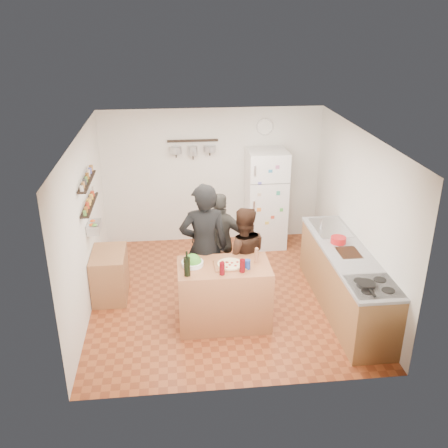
{
  "coord_description": "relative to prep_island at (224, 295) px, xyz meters",
  "views": [
    {
      "loc": [
        -0.73,
        -6.64,
        4.07
      ],
      "look_at": [
        0.0,
        0.1,
        1.15
      ],
      "focal_mm": 40.0,
      "sensor_mm": 36.0,
      "label": 1
    }
  ],
  "objects": [
    {
      "name": "prep_island",
      "position": [
        0.0,
        0.0,
        0.0
      ],
      "size": [
        1.25,
        0.72,
        0.91
      ],
      "primitive_type": "cube",
      "color": "#925635",
      "rests_on": "floor"
    },
    {
      "name": "pepper_mill",
      "position": [
        0.45,
        0.05,
        0.54
      ],
      "size": [
        0.05,
        0.05,
        0.18
      ],
      "primitive_type": "cylinder",
      "color": "#8F5A3C",
      "rests_on": "prep_island"
    },
    {
      "name": "sink",
      "position": [
        1.79,
        1.05,
        0.46
      ],
      "size": [
        0.5,
        0.8,
        0.03
      ],
      "primitive_type": "cube",
      "color": "silver",
      "rests_on": "counter_run"
    },
    {
      "name": "pizza_board",
      "position": [
        0.08,
        -0.02,
        0.47
      ],
      "size": [
        0.42,
        0.34,
        0.02
      ],
      "primitive_type": "cube",
      "color": "brown",
      "rests_on": "prep_island"
    },
    {
      "name": "person_back",
      "position": [
        0.06,
        1.05,
        0.32
      ],
      "size": [
        0.98,
        0.59,
        1.55
      ],
      "primitive_type": "imported",
      "rotation": [
        0.0,
        0.0,
        2.89
      ],
      "color": "#2F2D2A",
      "rests_on": "floor"
    },
    {
      "name": "salt_canister",
      "position": [
        0.3,
        -0.12,
        0.52
      ],
      "size": [
        0.08,
        0.08,
        0.13
      ],
      "primitive_type": "cylinder",
      "color": "navy",
      "rests_on": "prep_island"
    },
    {
      "name": "side_table",
      "position": [
        -1.65,
        0.91,
        -0.09
      ],
      "size": [
        0.5,
        0.8,
        0.73
      ],
      "primitive_type": "cube",
      "color": "#AA7647",
      "rests_on": "floor"
    },
    {
      "name": "red_bowl",
      "position": [
        1.74,
        0.5,
        0.51
      ],
      "size": [
        0.22,
        0.22,
        0.09
      ],
      "primitive_type": "cylinder",
      "color": "#B31419",
      "rests_on": "counter_run"
    },
    {
      "name": "produce_basket",
      "position": [
        -1.81,
        0.95,
        0.69
      ],
      "size": [
        0.18,
        0.35,
        0.14
      ],
      "primitive_type": "cube",
      "color": "silver",
      "rests_on": "left_wall"
    },
    {
      "name": "pizza",
      "position": [
        0.08,
        -0.02,
        0.48
      ],
      "size": [
        0.34,
        0.34,
        0.02
      ],
      "primitive_type": "cylinder",
      "color": "beige",
      "rests_on": "pizza_board"
    },
    {
      "name": "wine_glass_far",
      "position": [
        0.22,
        -0.2,
        0.54
      ],
      "size": [
        0.07,
        0.07,
        0.18
      ],
      "primitive_type": "cylinder",
      "color": "#4F060C",
      "rests_on": "prep_island"
    },
    {
      "name": "stove_top",
      "position": [
        1.79,
        -0.75,
        0.46
      ],
      "size": [
        0.6,
        0.62,
        0.02
      ],
      "primitive_type": "cube",
      "color": "white",
      "rests_on": "counter_run"
    },
    {
      "name": "fridge",
      "position": [
        1.04,
        2.5,
        0.45
      ],
      "size": [
        0.7,
        0.68,
        1.8
      ],
      "primitive_type": "cube",
      "color": "white",
      "rests_on": "floor"
    },
    {
      "name": "person_left",
      "position": [
        -0.23,
        0.48,
        0.5
      ],
      "size": [
        0.73,
        0.5,
        1.92
      ],
      "primitive_type": "imported",
      "rotation": [
        0.0,
        0.0,
        3.2
      ],
      "color": "black",
      "rests_on": "floor"
    },
    {
      "name": "person_center",
      "position": [
        0.33,
        0.52,
        0.31
      ],
      "size": [
        0.74,
        0.58,
        1.53
      ],
      "primitive_type": "imported",
      "rotation": [
        0.0,
        0.0,
        3.14
      ],
      "color": "black",
      "rests_on": "floor"
    },
    {
      "name": "counter_run",
      "position": [
        1.79,
        0.2,
        -0.01
      ],
      "size": [
        0.63,
        2.63,
        0.9
      ],
      "primitive_type": "cube",
      "color": "#9E7042",
      "rests_on": "floor"
    },
    {
      "name": "wall_clock",
      "position": [
        1.04,
        2.83,
        1.69
      ],
      "size": [
        0.3,
        0.03,
        0.3
      ],
      "primitive_type": "cylinder",
      "rotation": [
        1.57,
        0.0,
        0.0
      ],
      "color": "silver",
      "rests_on": "back_wall"
    },
    {
      "name": "salad_bowl",
      "position": [
        -0.42,
        0.05,
        0.48
      ],
      "size": [
        0.3,
        0.3,
        0.06
      ],
      "primitive_type": "cylinder",
      "color": "silver",
      "rests_on": "prep_island"
    },
    {
      "name": "pot_rack",
      "position": [
        -0.26,
        2.75,
        1.49
      ],
      "size": [
        0.9,
        0.04,
        0.04
      ],
      "primitive_type": "cube",
      "color": "black",
      "rests_on": "back_wall"
    },
    {
      "name": "wine_glass_near",
      "position": [
        -0.05,
        -0.24,
        0.54
      ],
      "size": [
        0.07,
        0.07,
        0.17
      ],
      "primitive_type": "cylinder",
      "color": "#51060D",
      "rests_on": "prep_island"
    },
    {
      "name": "cutting_board",
      "position": [
        1.79,
        0.18,
        0.46
      ],
      "size": [
        0.3,
        0.4,
        0.02
      ],
      "primitive_type": "cube",
      "color": "#935535",
      "rests_on": "counter_run"
    },
    {
      "name": "wine_bottle",
      "position": [
        -0.5,
        -0.22,
        0.58
      ],
      "size": [
        0.08,
        0.08,
        0.26
      ],
      "primitive_type": "cylinder",
      "color": "black",
      "rests_on": "prep_island"
    },
    {
      "name": "spice_shelf_lower",
      "position": [
        -1.84,
        0.95,
        1.04
      ],
      "size": [
        0.12,
        1.0,
        0.02
      ],
      "primitive_type": "cube",
      "color": "black",
      "rests_on": "left_wall"
    },
    {
      "name": "room_shell",
      "position": [
        0.09,
        1.14,
        0.79
      ],
      "size": [
        4.2,
        4.2,
        4.2
      ],
      "color": "brown",
      "rests_on": "ground"
    },
    {
      "name": "skillet",
      "position": [
        1.69,
        -0.74,
        0.49
      ],
      "size": [
        0.23,
        0.23,
        0.05
      ],
      "primitive_type": "cylinder",
      "color": "black",
      "rests_on": "stove_top"
    },
    {
      "name": "spice_shelf_upper",
      "position": [
        -1.84,
        0.95,
        1.4
      ],
      "size": [
        0.12,
        1.0,
        0.02
      ],
      "primitive_type": "cube",
      "color": "black",
      "rests_on": "left_wall"
    }
  ]
}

